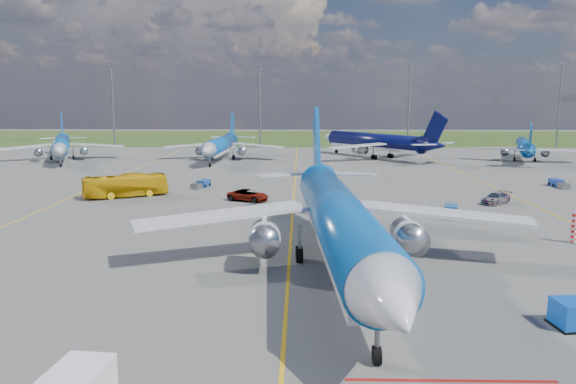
{
  "coord_description": "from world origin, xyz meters",
  "views": [
    {
      "loc": [
        0.84,
        -42.75,
        13.12
      ],
      "look_at": [
        -0.33,
        12.06,
        4.0
      ],
      "focal_mm": 35.0,
      "sensor_mm": 36.0,
      "label": 1
    }
  ],
  "objects_px": {
    "service_car_c": "(496,198)",
    "bg_jet_n": "(374,158)",
    "bg_jet_nw": "(62,161)",
    "uld_container": "(569,314)",
    "baggage_tug_e": "(559,184)",
    "service_car_a": "(156,181)",
    "bg_jet_nnw": "(221,160)",
    "bg_jet_ne": "(524,160)",
    "main_airliner": "(338,272)",
    "baggage_tug_c": "(201,184)",
    "apron_bus": "(125,186)",
    "warning_post": "(574,227)",
    "service_car_b": "(248,195)",
    "baggage_tug_w": "(451,212)"
  },
  "relations": [
    {
      "from": "main_airliner",
      "to": "service_car_a",
      "type": "xyz_separation_m",
      "value": [
        -24.77,
        42.3,
        0.76
      ]
    },
    {
      "from": "apron_bus",
      "to": "bg_jet_n",
      "type": "bearing_deg",
      "value": -65.39
    },
    {
      "from": "bg_jet_ne",
      "to": "bg_jet_nw",
      "type": "bearing_deg",
      "value": 20.16
    },
    {
      "from": "service_car_a",
      "to": "bg_jet_nnw",
      "type": "bearing_deg",
      "value": 82.72
    },
    {
      "from": "main_airliner",
      "to": "baggage_tug_e",
      "type": "height_order",
      "value": "main_airliner"
    },
    {
      "from": "warning_post",
      "to": "bg_jet_ne",
      "type": "distance_m",
      "value": 74.65
    },
    {
      "from": "uld_container",
      "to": "baggage_tug_e",
      "type": "relative_size",
      "value": 0.42
    },
    {
      "from": "bg_jet_nw",
      "to": "baggage_tug_c",
      "type": "height_order",
      "value": "bg_jet_nw"
    },
    {
      "from": "bg_jet_nnw",
      "to": "main_airliner",
      "type": "bearing_deg",
      "value": -73.48
    },
    {
      "from": "bg_jet_nnw",
      "to": "service_car_a",
      "type": "xyz_separation_m",
      "value": [
        -4.83,
        -36.21,
        0.76
      ]
    },
    {
      "from": "service_car_a",
      "to": "bg_jet_n",
      "type": "bearing_deg",
      "value": 48.17
    },
    {
      "from": "main_airliner",
      "to": "service_car_c",
      "type": "xyz_separation_m",
      "value": [
        21.88,
        28.94,
        0.71
      ]
    },
    {
      "from": "bg_jet_ne",
      "to": "service_car_a",
      "type": "height_order",
      "value": "bg_jet_ne"
    },
    {
      "from": "bg_jet_nnw",
      "to": "bg_jet_ne",
      "type": "height_order",
      "value": "bg_jet_nnw"
    },
    {
      "from": "bg_jet_nw",
      "to": "service_car_a",
      "type": "xyz_separation_m",
      "value": [
        29.11,
        -34.6,
        0.76
      ]
    },
    {
      "from": "bg_jet_nnw",
      "to": "bg_jet_n",
      "type": "distance_m",
      "value": 34.27
    },
    {
      "from": "bg_jet_nnw",
      "to": "bg_jet_n",
      "type": "relative_size",
      "value": 0.92
    },
    {
      "from": "baggage_tug_e",
      "to": "bg_jet_nw",
      "type": "bearing_deg",
      "value": 159.49
    },
    {
      "from": "bg_jet_nnw",
      "to": "baggage_tug_w",
      "type": "height_order",
      "value": "bg_jet_nnw"
    },
    {
      "from": "bg_jet_nnw",
      "to": "baggage_tug_w",
      "type": "distance_m",
      "value": 66.79
    },
    {
      "from": "uld_container",
      "to": "baggage_tug_c",
      "type": "height_order",
      "value": "uld_container"
    },
    {
      "from": "bg_jet_ne",
      "to": "uld_container",
      "type": "height_order",
      "value": "bg_jet_ne"
    },
    {
      "from": "bg_jet_n",
      "to": "main_airliner",
      "type": "relative_size",
      "value": 0.88
    },
    {
      "from": "uld_container",
      "to": "baggage_tug_e",
      "type": "distance_m",
      "value": 57.96
    },
    {
      "from": "apron_bus",
      "to": "baggage_tug_c",
      "type": "distance_m",
      "value": 12.25
    },
    {
      "from": "bg_jet_ne",
      "to": "uld_container",
      "type": "distance_m",
      "value": 96.13
    },
    {
      "from": "service_car_a",
      "to": "service_car_c",
      "type": "relative_size",
      "value": 0.91
    },
    {
      "from": "apron_bus",
      "to": "main_airliner",
      "type": "bearing_deg",
      "value": -168.7
    },
    {
      "from": "service_car_a",
      "to": "service_car_c",
      "type": "xyz_separation_m",
      "value": [
        46.66,
        -13.36,
        -0.05
      ]
    },
    {
      "from": "bg_jet_ne",
      "to": "baggage_tug_c",
      "type": "bearing_deg",
      "value": 49.87
    },
    {
      "from": "service_car_c",
      "to": "baggage_tug_e",
      "type": "bearing_deg",
      "value": 91.57
    },
    {
      "from": "main_airliner",
      "to": "service_car_c",
      "type": "relative_size",
      "value": 9.28
    },
    {
      "from": "bg_jet_ne",
      "to": "service_car_a",
      "type": "relative_size",
      "value": 7.24
    },
    {
      "from": "service_car_b",
      "to": "baggage_tug_e",
      "type": "xyz_separation_m",
      "value": [
        45.71,
        12.72,
        -0.26
      ]
    },
    {
      "from": "apron_bus",
      "to": "service_car_b",
      "type": "bearing_deg",
      "value": -126.62
    },
    {
      "from": "bg_jet_nw",
      "to": "bg_jet_ne",
      "type": "xyz_separation_m",
      "value": [
        99.33,
        3.28,
        0.0
      ]
    },
    {
      "from": "main_airliner",
      "to": "uld_container",
      "type": "xyz_separation_m",
      "value": [
        12.72,
        -10.21,
        0.79
      ]
    },
    {
      "from": "service_car_c",
      "to": "bg_jet_n",
      "type": "bearing_deg",
      "value": 145.35
    },
    {
      "from": "bg_jet_nnw",
      "to": "service_car_a",
      "type": "bearing_deg",
      "value": -95.33
    },
    {
      "from": "bg_jet_ne",
      "to": "baggage_tug_w",
      "type": "height_order",
      "value": "bg_jet_ne"
    },
    {
      "from": "warning_post",
      "to": "bg_jet_nnw",
      "type": "xyz_separation_m",
      "value": [
        -42.14,
        69.25,
        -1.5
      ]
    },
    {
      "from": "bg_jet_n",
      "to": "bg_jet_nw",
      "type": "bearing_deg",
      "value": -29.0
    },
    {
      "from": "warning_post",
      "to": "apron_bus",
      "type": "distance_m",
      "value": 54.1
    },
    {
      "from": "baggage_tug_w",
      "to": "service_car_b",
      "type": "bearing_deg",
      "value": 176.03
    },
    {
      "from": "bg_jet_nnw",
      "to": "baggage_tug_c",
      "type": "height_order",
      "value": "bg_jet_nnw"
    },
    {
      "from": "warning_post",
      "to": "baggage_tug_c",
      "type": "relative_size",
      "value": 0.66
    },
    {
      "from": "bg_jet_nw",
      "to": "bg_jet_n",
      "type": "relative_size",
      "value": 0.91
    },
    {
      "from": "warning_post",
      "to": "bg_jet_ne",
      "type": "relative_size",
      "value": 0.09
    },
    {
      "from": "apron_bus",
      "to": "baggage_tug_e",
      "type": "xyz_separation_m",
      "value": [
        62.56,
        10.07,
        -1.05
      ]
    },
    {
      "from": "warning_post",
      "to": "baggage_tug_c",
      "type": "xyz_separation_m",
      "value": [
        -39.96,
        32.02,
        -1.04
      ]
    }
  ]
}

